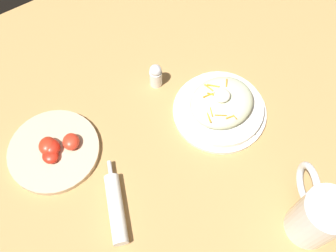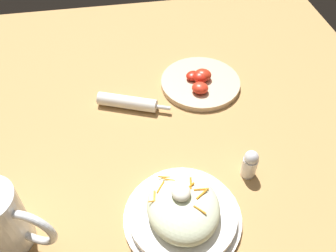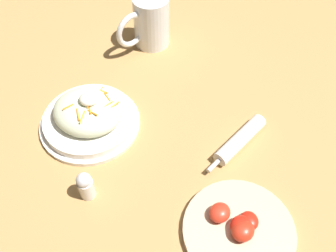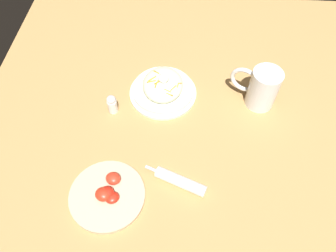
% 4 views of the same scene
% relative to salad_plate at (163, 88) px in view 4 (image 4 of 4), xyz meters
% --- Properties ---
extents(ground_plane, '(1.43, 1.43, 0.00)m').
position_rel_salad_plate_xyz_m(ground_plane, '(-0.13, -0.11, -0.03)').
color(ground_plane, '#B2844C').
extents(salad_plate, '(0.23, 0.23, 0.10)m').
position_rel_salad_plate_xyz_m(salad_plate, '(0.00, 0.00, 0.00)').
color(salad_plate, white).
rests_on(salad_plate, ground_plane).
extents(beer_mug, '(0.10, 0.15, 0.14)m').
position_rel_salad_plate_xyz_m(beer_mug, '(-0.01, -0.32, 0.03)').
color(beer_mug, white).
rests_on(beer_mug, ground_plane).
extents(napkin_roll, '(0.09, 0.18, 0.03)m').
position_rel_salad_plate_xyz_m(napkin_roll, '(-0.33, -0.07, -0.01)').
color(napkin_roll, white).
rests_on(napkin_roll, ground_plane).
extents(tomato_plate, '(0.21, 0.21, 0.04)m').
position_rel_salad_plate_xyz_m(tomato_plate, '(-0.38, 0.12, -0.02)').
color(tomato_plate, '#D1B28E').
rests_on(tomato_plate, ground_plane).
extents(salt_shaker, '(0.03, 0.03, 0.07)m').
position_rel_salad_plate_xyz_m(salt_shaker, '(-0.08, 0.16, 0.00)').
color(salt_shaker, white).
rests_on(salt_shaker, ground_plane).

